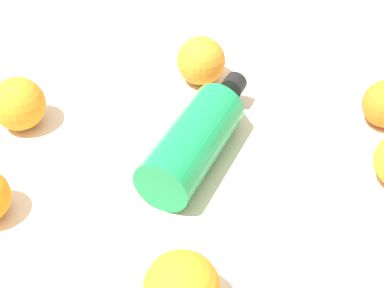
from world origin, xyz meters
TOP-DOWN VIEW (x-y plane):
  - ground_plane at (0.00, 0.00)m, footprint 2.40×2.40m
  - water_bottle at (-0.07, -0.03)m, footprint 0.25×0.15m
  - orange_0 at (-0.25, -0.03)m, footprint 0.08×0.08m
  - orange_1 at (-0.11, -0.29)m, footprint 0.08×0.08m

SIDE VIEW (x-z plane):
  - ground_plane at x=0.00m, z-range 0.00..0.00m
  - water_bottle at x=-0.07m, z-range 0.00..0.08m
  - orange_0 at x=-0.25m, z-range 0.00..0.08m
  - orange_1 at x=-0.11m, z-range 0.00..0.08m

